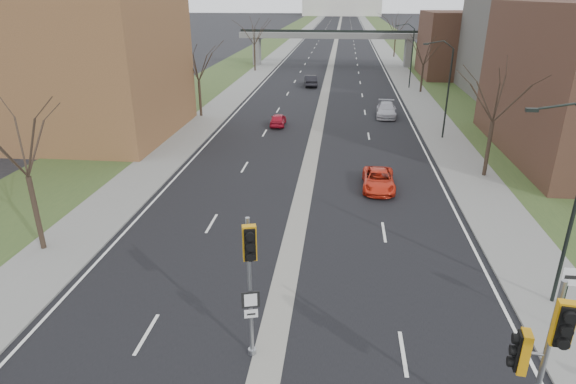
% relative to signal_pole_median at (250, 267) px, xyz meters
% --- Properties ---
extents(ground, '(700.00, 700.00, 0.00)m').
position_rel_signal_pole_median_xyz_m(ground, '(0.55, -1.08, -3.94)').
color(ground, black).
rests_on(ground, ground).
extents(road_surface, '(20.00, 600.00, 0.01)m').
position_rel_signal_pole_median_xyz_m(road_surface, '(0.55, 148.92, -3.93)').
color(road_surface, black).
rests_on(road_surface, ground).
extents(median_strip, '(1.20, 600.00, 0.02)m').
position_rel_signal_pole_median_xyz_m(median_strip, '(0.55, 148.92, -3.94)').
color(median_strip, gray).
rests_on(median_strip, ground).
extents(sidewalk_right, '(4.00, 600.00, 0.12)m').
position_rel_signal_pole_median_xyz_m(sidewalk_right, '(12.55, 148.92, -3.88)').
color(sidewalk_right, gray).
rests_on(sidewalk_right, ground).
extents(sidewalk_left, '(4.00, 600.00, 0.12)m').
position_rel_signal_pole_median_xyz_m(sidewalk_left, '(-11.45, 148.92, -3.88)').
color(sidewalk_left, gray).
rests_on(sidewalk_left, ground).
extents(grass_verge_right, '(8.00, 600.00, 0.10)m').
position_rel_signal_pole_median_xyz_m(grass_verge_right, '(18.55, 148.92, -3.89)').
color(grass_verge_right, '#2A411E').
rests_on(grass_verge_right, ground).
extents(grass_verge_left, '(8.00, 600.00, 0.10)m').
position_rel_signal_pole_median_xyz_m(grass_verge_left, '(-17.45, 148.92, -3.89)').
color(grass_verge_left, '#2A411E').
rests_on(grass_verge_left, ground).
extents(apartment_building, '(25.00, 16.00, 22.00)m').
position_rel_signal_pole_median_xyz_m(apartment_building, '(-25.45, 28.92, 7.06)').
color(apartment_building, brown).
rests_on(apartment_building, ground).
extents(commercial_block_mid, '(18.00, 22.00, 15.00)m').
position_rel_signal_pole_median_xyz_m(commercial_block_mid, '(28.55, 50.92, 3.56)').
color(commercial_block_mid, '#595651').
rests_on(commercial_block_mid, ground).
extents(commercial_block_far, '(14.00, 14.00, 10.00)m').
position_rel_signal_pole_median_xyz_m(commercial_block_far, '(22.55, 68.92, 1.06)').
color(commercial_block_far, '#533526').
rests_on(commercial_block_far, ground).
extents(pedestrian_bridge, '(34.00, 3.00, 6.45)m').
position_rel_signal_pole_median_xyz_m(pedestrian_bridge, '(0.55, 78.92, 0.91)').
color(pedestrian_bridge, slate).
rests_on(pedestrian_bridge, ground).
extents(streetlight_near, '(2.61, 0.20, 8.70)m').
position_rel_signal_pole_median_xyz_m(streetlight_near, '(11.54, 4.92, 3.02)').
color(streetlight_near, black).
rests_on(streetlight_near, sidewalk_right).
extents(streetlight_mid, '(2.61, 0.20, 8.70)m').
position_rel_signal_pole_median_xyz_m(streetlight_mid, '(11.54, 30.92, 3.02)').
color(streetlight_mid, black).
rests_on(streetlight_mid, sidewalk_right).
extents(streetlight_far, '(2.61, 0.20, 8.70)m').
position_rel_signal_pole_median_xyz_m(streetlight_far, '(11.54, 56.92, 3.02)').
color(streetlight_far, black).
rests_on(streetlight_far, sidewalk_right).
extents(tree_left_a, '(7.20, 7.20, 9.40)m').
position_rel_signal_pole_median_xyz_m(tree_left_a, '(-12.45, 6.92, 2.70)').
color(tree_left_a, '#382B21').
rests_on(tree_left_a, sidewalk_left).
extents(tree_left_b, '(6.75, 6.75, 8.81)m').
position_rel_signal_pole_median_xyz_m(tree_left_b, '(-12.45, 36.92, 2.29)').
color(tree_left_b, '#382B21').
rests_on(tree_left_b, sidewalk_left).
extents(tree_left_c, '(7.65, 7.65, 9.99)m').
position_rel_signal_pole_median_xyz_m(tree_left_c, '(-12.45, 70.92, 3.10)').
color(tree_left_c, '#382B21').
rests_on(tree_left_c, sidewalk_left).
extents(tree_right_a, '(7.20, 7.20, 9.40)m').
position_rel_signal_pole_median_xyz_m(tree_right_a, '(13.55, 20.92, 2.70)').
color(tree_right_a, '#382B21').
rests_on(tree_right_a, sidewalk_right).
extents(tree_right_b, '(6.30, 6.30, 8.22)m').
position_rel_signal_pole_median_xyz_m(tree_right_b, '(13.55, 53.92, 1.88)').
color(tree_right_b, '#382B21').
rests_on(tree_right_b, sidewalk_right).
extents(tree_right_c, '(7.65, 7.65, 9.99)m').
position_rel_signal_pole_median_xyz_m(tree_right_c, '(13.55, 93.92, 3.10)').
color(tree_right_c, '#382B21').
rests_on(tree_right_c, sidewalk_right).
extents(signal_pole_median, '(0.75, 0.95, 5.65)m').
position_rel_signal_pole_median_xyz_m(signal_pole_median, '(0.00, 0.00, 0.00)').
color(signal_pole_median, gray).
rests_on(signal_pole_median, ground).
extents(signal_pole_right, '(1.00, 1.13, 5.83)m').
position_rel_signal_pole_median_xyz_m(signal_pole_right, '(8.39, -2.99, -0.13)').
color(signal_pole_right, gray).
rests_on(signal_pole_right, ground).
extents(speed_limit_sign, '(0.60, 0.07, 2.77)m').
position_rel_signal_pole_median_xyz_m(speed_limit_sign, '(11.82, 3.01, -1.91)').
color(speed_limit_sign, black).
rests_on(speed_limit_sign, sidewalk_right).
extents(car_left_near, '(1.58, 3.72, 1.25)m').
position_rel_signal_pole_median_xyz_m(car_left_near, '(-3.53, 33.98, -3.31)').
color(car_left_near, '#B11428').
rests_on(car_left_near, ground).
extents(car_left_far, '(2.29, 4.99, 1.59)m').
position_rel_signal_pole_median_xyz_m(car_left_far, '(-1.78, 57.28, -3.15)').
color(car_left_far, black).
rests_on(car_left_far, ground).
extents(car_right_near, '(2.25, 4.68, 1.29)m').
position_rel_signal_pole_median_xyz_m(car_right_near, '(5.62, 17.61, -3.29)').
color(car_right_near, red).
rests_on(car_right_near, ground).
extents(car_right_mid, '(2.40, 5.25, 1.49)m').
position_rel_signal_pole_median_xyz_m(car_right_mid, '(7.77, 39.26, -3.19)').
color(car_right_mid, '#B5B5BE').
rests_on(car_right_mid, ground).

